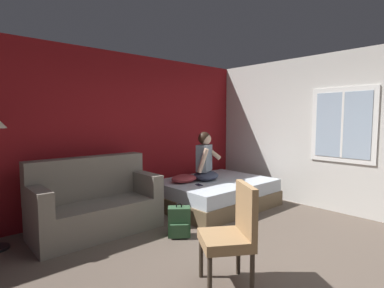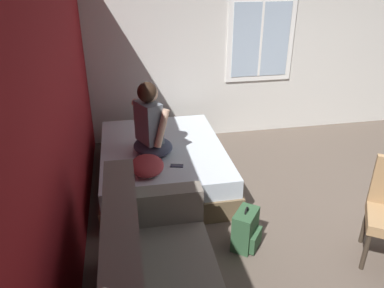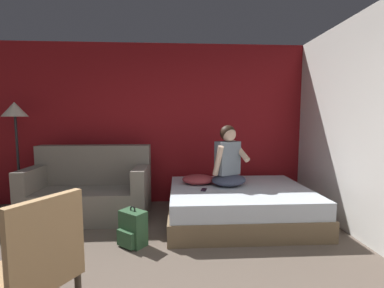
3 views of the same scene
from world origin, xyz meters
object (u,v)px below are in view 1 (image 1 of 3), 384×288
bed (216,193)px  person_seated (205,160)px  side_chair (233,231)px  backpack (179,222)px  cell_phone (199,185)px  couch (95,204)px  throw_pillow (184,178)px

bed → person_seated: person_seated is taller
side_chair → backpack: bearing=73.5°
side_chair → person_seated: person_seated is taller
side_chair → backpack: size_ratio=2.14×
person_seated → cell_phone: bearing=-147.4°
couch → bed: bearing=-7.7°
backpack → side_chair: bearing=-106.5°
bed → cell_phone: 0.58m
couch → cell_phone: 1.69m
person_seated → backpack: size_ratio=1.91×
person_seated → throw_pillow: size_ratio=1.82×
bed → throw_pillow: (-0.56, 0.23, 0.31)m
side_chair → cell_phone: size_ratio=6.81×
cell_phone → bed: bearing=-154.5°
bed → backpack: bed is taller
person_seated → bed: bearing=-46.3°
bed → backpack: size_ratio=4.32×
side_chair → cell_phone: bearing=55.3°
side_chair → throw_pillow: size_ratio=2.04×
side_chair → backpack: 1.36m
backpack → throw_pillow: bearing=46.6°
side_chair → cell_phone: 2.19m
bed → backpack: (-1.38, -0.64, -0.04)m
couch → person_seated: (2.02, -0.15, 0.44)m
throw_pillow → cell_phone: 0.34m
bed → side_chair: size_ratio=2.02×
person_seated → cell_phone: person_seated is taller
couch → side_chair: size_ratio=1.74×
person_seated → backpack: 1.61m
bed → person_seated: size_ratio=2.26×
backpack → throw_pillow: (0.82, 0.87, 0.36)m
cell_phone → throw_pillow: bearing=-67.6°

